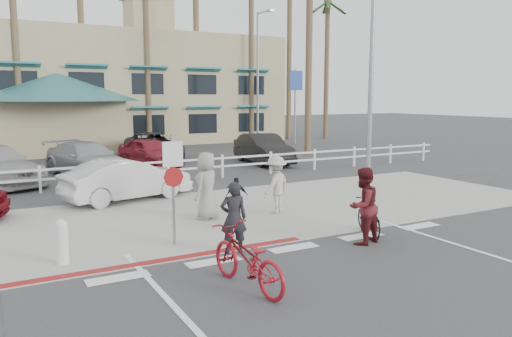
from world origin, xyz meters
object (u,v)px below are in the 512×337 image
bike_black (369,216)px  bike_red (247,259)px  car_white_sedan (127,179)px  sign_post (173,184)px

bike_black → bike_red: bearing=42.9°
bike_black → car_white_sedan: bearing=-37.7°
sign_post → bike_red: size_ratio=1.36×
bike_red → bike_black: size_ratio=1.33×
bike_red → car_white_sedan: (0.12, 8.84, 0.14)m
bike_black → car_white_sedan: 8.31m
sign_post → bike_black: (4.58, -1.53, -0.97)m
sign_post → bike_black: sign_post is taller
sign_post → bike_red: sign_post is taller
bike_black → car_white_sedan: (-4.23, 7.15, 0.22)m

